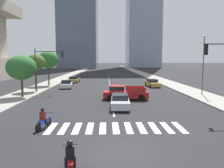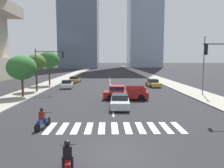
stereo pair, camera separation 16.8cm
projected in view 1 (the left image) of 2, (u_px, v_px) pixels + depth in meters
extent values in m
plane|color=#232326|center=(119.00, 153.00, 11.11)|extent=(800.00, 800.00, 0.00)
cube|color=gray|center=(173.00, 85.00, 41.23)|extent=(4.00, 260.00, 0.15)
cube|color=gray|center=(46.00, 85.00, 40.61)|extent=(4.00, 260.00, 0.15)
cube|color=silver|center=(51.00, 128.00, 15.12)|extent=(0.45, 2.65, 0.01)
cube|color=silver|center=(64.00, 128.00, 15.15)|extent=(0.45, 2.65, 0.01)
cube|color=silver|center=(77.00, 128.00, 15.17)|extent=(0.45, 2.65, 0.01)
cube|color=silver|center=(90.00, 128.00, 15.19)|extent=(0.45, 2.65, 0.01)
cube|color=silver|center=(103.00, 128.00, 15.22)|extent=(0.45, 2.65, 0.01)
cube|color=silver|center=(116.00, 128.00, 15.24)|extent=(0.45, 2.65, 0.01)
cube|color=silver|center=(129.00, 128.00, 15.26)|extent=(0.45, 2.65, 0.01)
cube|color=silver|center=(141.00, 128.00, 15.29)|extent=(0.45, 2.65, 0.01)
cube|color=silver|center=(154.00, 127.00, 15.31)|extent=(0.45, 2.65, 0.01)
cube|color=silver|center=(167.00, 127.00, 15.33)|extent=(0.45, 2.65, 0.01)
cube|color=silver|center=(179.00, 127.00, 15.35)|extent=(0.45, 2.65, 0.01)
cube|color=silver|center=(114.00, 114.00, 19.21)|extent=(0.14, 2.00, 0.01)
cube|color=silver|center=(112.00, 105.00, 23.19)|extent=(0.14, 2.00, 0.01)
cube|color=silver|center=(112.00, 98.00, 27.16)|extent=(0.14, 2.00, 0.01)
cube|color=silver|center=(111.00, 93.00, 31.14)|extent=(0.14, 2.00, 0.01)
cube|color=silver|center=(110.00, 90.00, 35.12)|extent=(0.14, 2.00, 0.01)
cube|color=silver|center=(110.00, 87.00, 39.09)|extent=(0.14, 2.00, 0.01)
cube|color=silver|center=(110.00, 84.00, 43.07)|extent=(0.14, 2.00, 0.01)
cube|color=silver|center=(109.00, 82.00, 47.04)|extent=(0.14, 2.00, 0.01)
cube|color=silver|center=(109.00, 80.00, 51.02)|extent=(0.14, 2.00, 0.01)
cube|color=silver|center=(109.00, 79.00, 54.99)|extent=(0.14, 2.00, 0.01)
cube|color=silver|center=(109.00, 78.00, 58.97)|extent=(0.14, 2.00, 0.01)
cube|color=silver|center=(109.00, 77.00, 62.94)|extent=(0.14, 2.00, 0.01)
cube|color=silver|center=(108.00, 76.00, 66.92)|extent=(0.14, 2.00, 0.01)
cylinder|color=black|center=(70.00, 159.00, 9.79)|extent=(0.22, 0.61, 0.60)
cube|color=maroon|center=(70.00, 162.00, 9.02)|extent=(0.43, 1.24, 0.32)
cylinder|color=#B2B2B7|center=(70.00, 153.00, 9.66)|extent=(0.11, 0.32, 0.67)
cylinder|color=black|center=(70.00, 145.00, 9.66)|extent=(0.70, 0.16, 0.04)
cube|color=black|center=(70.00, 153.00, 8.87)|extent=(0.40, 0.30, 0.55)
sphere|color=black|center=(70.00, 143.00, 8.83)|extent=(0.26, 0.26, 0.26)
cylinder|color=black|center=(66.00, 163.00, 8.99)|extent=(0.14, 0.14, 0.55)
cylinder|color=black|center=(75.00, 163.00, 9.06)|extent=(0.14, 0.14, 0.55)
cylinder|color=black|center=(49.00, 121.00, 15.77)|extent=(0.23, 0.61, 0.60)
cylinder|color=black|center=(38.00, 128.00, 14.28)|extent=(0.23, 0.61, 0.60)
cube|color=navy|center=(44.00, 121.00, 15.00)|extent=(0.45, 1.23, 0.32)
cylinder|color=#B2B2B7|center=(48.00, 118.00, 15.64)|extent=(0.12, 0.32, 0.67)
cylinder|color=black|center=(48.00, 112.00, 15.65)|extent=(0.69, 0.17, 0.04)
cube|color=maroon|center=(43.00, 115.00, 14.85)|extent=(0.40, 0.30, 0.55)
sphere|color=black|center=(42.00, 110.00, 14.81)|extent=(0.26, 0.26, 0.26)
cylinder|color=black|center=(41.00, 122.00, 15.04)|extent=(0.14, 0.14, 0.55)
cylinder|color=black|center=(46.00, 122.00, 14.98)|extent=(0.14, 0.14, 0.55)
cube|color=maroon|center=(126.00, 94.00, 26.33)|extent=(5.43, 2.39, 0.75)
cube|color=maroon|center=(117.00, 88.00, 26.30)|extent=(1.82, 2.00, 0.70)
cube|color=black|center=(117.00, 88.00, 26.29)|extent=(1.84, 2.04, 0.39)
cube|color=maroon|center=(136.00, 90.00, 25.24)|extent=(2.23, 0.22, 0.55)
cube|color=maroon|center=(135.00, 88.00, 27.20)|extent=(2.23, 0.22, 0.55)
cube|color=maroon|center=(145.00, 89.00, 26.18)|extent=(0.20, 1.98, 0.55)
cylinder|color=black|center=(110.00, 97.00, 25.50)|extent=(0.77, 0.31, 0.76)
cylinder|color=black|center=(111.00, 95.00, 27.34)|extent=(0.77, 0.31, 0.76)
cylinder|color=black|center=(141.00, 98.00, 25.37)|extent=(0.77, 0.31, 0.76)
cylinder|color=black|center=(140.00, 95.00, 27.21)|extent=(0.77, 0.31, 0.76)
cube|color=#B28E38|center=(74.00, 80.00, 46.64)|extent=(2.14, 4.86, 0.62)
cube|color=black|center=(74.00, 78.00, 46.35)|extent=(1.73, 2.25, 0.48)
cylinder|color=black|center=(72.00, 80.00, 48.30)|extent=(0.27, 0.65, 0.64)
cylinder|color=black|center=(79.00, 80.00, 48.22)|extent=(0.27, 0.65, 0.64)
cylinder|color=black|center=(68.00, 82.00, 45.10)|extent=(0.27, 0.65, 0.64)
cylinder|color=black|center=(76.00, 82.00, 45.02)|extent=(0.27, 0.65, 0.64)
cube|color=#B28E38|center=(153.00, 84.00, 38.95)|extent=(2.10, 4.61, 0.65)
cube|color=black|center=(152.00, 81.00, 39.11)|extent=(1.69, 2.14, 0.52)
cylinder|color=black|center=(160.00, 86.00, 37.55)|extent=(0.27, 0.66, 0.64)
cylinder|color=black|center=(151.00, 86.00, 37.38)|extent=(0.27, 0.66, 0.64)
cylinder|color=black|center=(154.00, 84.00, 40.56)|extent=(0.27, 0.66, 0.64)
cylinder|color=black|center=(146.00, 84.00, 40.39)|extent=(0.27, 0.66, 0.64)
cube|color=silver|center=(67.00, 85.00, 37.41)|extent=(2.25, 4.57, 0.65)
cube|color=black|center=(66.00, 82.00, 37.13)|extent=(1.78, 2.14, 0.49)
cylinder|color=black|center=(63.00, 85.00, 38.80)|extent=(0.29, 0.66, 0.64)
cylinder|color=black|center=(72.00, 85.00, 39.01)|extent=(0.29, 0.66, 0.64)
cylinder|color=black|center=(61.00, 87.00, 35.85)|extent=(0.29, 0.66, 0.64)
cylinder|color=black|center=(71.00, 87.00, 36.06)|extent=(0.29, 0.66, 0.64)
cube|color=#B7BABF|center=(120.00, 102.00, 21.81)|extent=(1.98, 4.71, 0.68)
cube|color=black|center=(120.00, 96.00, 21.98)|extent=(1.65, 2.16, 0.48)
cylinder|color=black|center=(129.00, 108.00, 20.25)|extent=(0.25, 0.65, 0.64)
cylinder|color=black|center=(112.00, 108.00, 20.28)|extent=(0.25, 0.65, 0.64)
cylinder|color=black|center=(127.00, 101.00, 23.38)|extent=(0.25, 0.65, 0.64)
cylinder|color=black|center=(112.00, 101.00, 23.41)|extent=(0.25, 0.65, 0.64)
cube|color=black|center=(206.00, 49.00, 17.96)|extent=(0.20, 0.28, 0.90)
sphere|color=red|center=(206.00, 46.00, 17.93)|extent=(0.18, 0.18, 0.18)
sphere|color=orange|center=(206.00, 49.00, 17.96)|extent=(0.18, 0.18, 0.18)
sphere|color=green|center=(206.00, 53.00, 17.99)|extent=(0.18, 0.18, 0.18)
cylinder|color=#333335|center=(36.00, 70.00, 31.24)|extent=(0.14, 0.14, 6.20)
cylinder|color=#333335|center=(50.00, 51.00, 31.00)|extent=(4.14, 0.10, 0.10)
cube|color=black|center=(62.00, 55.00, 31.10)|extent=(0.20, 0.28, 0.90)
sphere|color=red|center=(62.00, 53.00, 31.06)|extent=(0.18, 0.18, 0.18)
sphere|color=orange|center=(62.00, 55.00, 31.10)|extent=(0.18, 0.18, 0.18)
sphere|color=green|center=(62.00, 57.00, 31.13)|extent=(0.18, 0.18, 0.18)
cube|color=#19662D|center=(36.00, 71.00, 31.25)|extent=(0.60, 0.04, 0.18)
cylinder|color=#3F3F42|center=(203.00, 66.00, 29.11)|extent=(0.12, 0.12, 7.62)
ellipsoid|color=beige|center=(204.00, 36.00, 28.69)|extent=(0.50, 0.24, 0.20)
cylinder|color=#4C3823|center=(22.00, 88.00, 27.29)|extent=(0.28, 0.28, 2.21)
ellipsoid|color=#2D662D|center=(21.00, 68.00, 27.02)|extent=(3.60, 3.60, 3.06)
cylinder|color=#4C3823|center=(36.00, 80.00, 32.65)|extent=(0.28, 0.28, 3.11)
ellipsoid|color=#426028|center=(35.00, 62.00, 32.36)|extent=(2.87, 2.87, 2.44)
cylinder|color=#4C3823|center=(49.00, 77.00, 39.87)|extent=(0.28, 0.28, 3.19)
ellipsoid|color=#2D662D|center=(48.00, 60.00, 39.54)|extent=(3.67, 3.67, 3.12)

